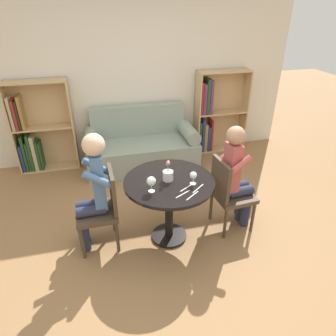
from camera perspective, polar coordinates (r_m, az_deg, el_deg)
ground_plane at (r=3.54m, az=0.20°, el=-12.88°), size 16.00×16.00×0.00m
back_wall at (r=4.94m, az=-6.49°, el=17.09°), size 5.20×0.05×2.70m
round_table at (r=3.17m, az=0.22°, el=-4.69°), size 0.95×0.95×0.76m
couch at (r=4.87m, az=-5.08°, el=4.05°), size 1.75×0.80×0.92m
bookshelf_left at (r=5.04m, az=-23.78°, el=6.23°), size 0.89×0.28×1.39m
bookshelf_right at (r=5.32m, az=8.62°, el=10.07°), size 0.89×0.28×1.39m
chair_left at (r=3.24m, az=-12.30°, el=-7.11°), size 0.43×0.43×0.90m
chair_right at (r=3.46m, az=11.42°, el=-4.42°), size 0.45×0.45×0.90m
person_left at (r=3.11m, az=-14.23°, el=-4.08°), size 0.42×0.35×1.31m
person_right at (r=3.41m, az=12.97°, el=-1.62°), size 0.43×0.36×1.27m
wine_glass_left at (r=2.86m, az=-3.20°, el=-2.60°), size 0.09×0.09×0.16m
wine_glass_right at (r=2.99m, az=4.84°, el=-1.46°), size 0.07×0.07×0.14m
flower_vase at (r=3.06m, az=-0.00°, el=-1.23°), size 0.11×0.11×0.22m
knife_left_setting at (r=2.97m, az=5.77°, el=-3.89°), size 0.15×0.13×0.00m
fork_left_setting at (r=2.88m, az=2.86°, el=-4.97°), size 0.17×0.10×0.00m
knife_right_setting at (r=2.86m, az=4.67°, el=-5.26°), size 0.16×0.12×0.00m
fork_right_setting at (r=2.98m, az=3.58°, el=-3.75°), size 0.17×0.11×0.00m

